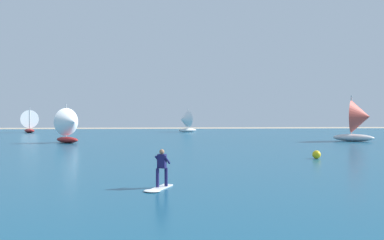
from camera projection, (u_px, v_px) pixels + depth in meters
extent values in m
cube|color=navy|center=(177.00, 140.00, 51.91)|extent=(160.00, 90.00, 0.10)
cube|color=white|center=(162.00, 187.00, 16.67)|extent=(1.00, 1.45, 0.05)
cylinder|color=#19194C|center=(157.00, 178.00, 16.54)|extent=(0.14, 0.14, 0.80)
cylinder|color=#19194C|center=(166.00, 177.00, 16.79)|extent=(0.14, 0.14, 0.80)
cube|color=#19194C|center=(162.00, 161.00, 16.66)|extent=(0.42, 0.35, 0.60)
sphere|color=#9E7051|center=(162.00, 152.00, 16.65)|extent=(0.22, 0.22, 0.22)
cylinder|color=#19194C|center=(158.00, 160.00, 16.81)|extent=(0.30, 0.49, 0.39)
cylinder|color=#19194C|center=(167.00, 160.00, 16.65)|extent=(0.30, 0.49, 0.39)
ellipsoid|color=white|center=(152.00, 191.00, 15.78)|extent=(0.89, 0.84, 0.08)
ellipsoid|color=maroon|center=(29.00, 131.00, 73.09)|extent=(3.47, 4.12, 0.76)
cylinder|color=silver|center=(30.00, 118.00, 72.92)|extent=(0.13, 0.13, 4.05)
cone|color=white|center=(28.00, 119.00, 73.60)|extent=(3.81, 3.41, 3.41)
ellipsoid|color=silver|center=(353.00, 138.00, 47.77)|extent=(4.88, 4.09, 0.90)
cylinder|color=silver|center=(351.00, 115.00, 47.86)|extent=(0.15, 0.15, 4.79)
cone|color=#D84C3F|center=(360.00, 117.00, 47.33)|extent=(4.02, 4.50, 4.03)
ellipsoid|color=maroon|center=(67.00, 140.00, 44.91)|extent=(3.69, 3.61, 0.72)
cylinder|color=silver|center=(66.00, 120.00, 45.00)|extent=(0.12, 0.12, 3.84)
cone|color=white|center=(70.00, 122.00, 44.48)|extent=(3.44, 3.50, 3.23)
ellipsoid|color=silver|center=(187.00, 130.00, 76.26)|extent=(4.11, 2.99, 0.74)
cylinder|color=silver|center=(188.00, 118.00, 76.34)|extent=(0.12, 0.12, 3.93)
cone|color=white|center=(185.00, 119.00, 75.89)|extent=(3.03, 3.72, 3.30)
sphere|color=yellow|center=(317.00, 155.00, 28.10)|extent=(0.61, 0.61, 0.61)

